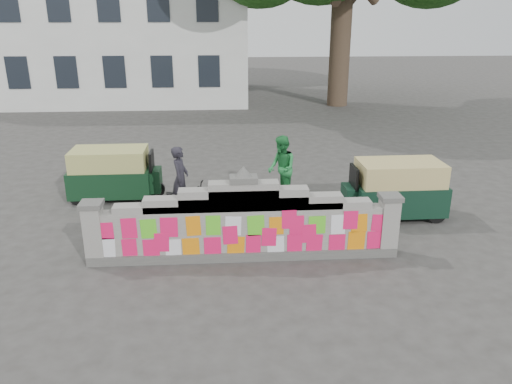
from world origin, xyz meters
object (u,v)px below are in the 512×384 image
(cyclist_bike, at_px, (182,201))
(pedestrian, at_px, (282,168))
(rickshaw_left, at_px, (113,173))
(rickshaw_right, at_px, (396,188))
(cyclist_rider, at_px, (181,188))

(cyclist_bike, bearing_deg, pedestrian, -55.45)
(cyclist_bike, height_order, pedestrian, pedestrian)
(rickshaw_left, relative_size, rickshaw_right, 0.98)
(pedestrian, height_order, rickshaw_right, pedestrian)
(cyclist_rider, bearing_deg, pedestrian, -55.45)
(cyclist_bike, xyz_separation_m, rickshaw_left, (-1.96, 1.63, 0.25))
(cyclist_bike, xyz_separation_m, rickshaw_right, (5.31, -0.20, 0.27))
(rickshaw_left, bearing_deg, pedestrian, -5.70)
(pedestrian, bearing_deg, cyclist_rider, -76.10)
(cyclist_rider, height_order, rickshaw_left, cyclist_rider)
(cyclist_bike, distance_m, rickshaw_left, 2.56)
(cyclist_bike, height_order, rickshaw_left, rickshaw_left)
(cyclist_rider, xyz_separation_m, pedestrian, (2.62, 1.20, 0.09))
(rickshaw_left, distance_m, rickshaw_right, 7.50)
(cyclist_bike, bearing_deg, cyclist_rider, 0.00)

